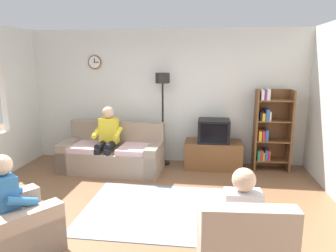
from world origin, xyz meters
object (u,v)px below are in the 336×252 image
(person_on_couch, at_px, (107,136))
(person_in_left_armchair, at_px, (14,199))
(floor_lamp, at_px, (163,93))
(armchair_near_bookshelf, at_px, (240,250))
(tv, at_px, (214,131))
(bookshelf, at_px, (269,129))
(person_in_right_armchair, at_px, (240,216))
(couch, at_px, (113,154))
(tv_stand, at_px, (213,154))
(armchair_near_window, at_px, (9,228))

(person_on_couch, xyz_separation_m, person_in_left_armchair, (-0.21, -2.53, -0.09))
(floor_lamp, height_order, armchair_near_bookshelf, floor_lamp)
(person_on_couch, bearing_deg, tv, 13.04)
(bookshelf, distance_m, person_in_right_armchair, 3.27)
(couch, distance_m, tv, 2.00)
(floor_lamp, xyz_separation_m, person_on_couch, (-0.97, -0.58, -0.75))
(tv_stand, height_order, tv, tv)
(couch, distance_m, person_on_couch, 0.41)
(couch, relative_size, floor_lamp, 1.05)
(armchair_near_bookshelf, bearing_deg, tv_stand, 93.98)
(bookshelf, bearing_deg, person_in_right_armchair, -104.96)
(person_on_couch, bearing_deg, person_in_right_armchair, -49.82)
(tv_stand, distance_m, armchair_near_bookshelf, 3.18)
(bookshelf, xyz_separation_m, person_on_couch, (-3.04, -0.56, -0.09))
(tv, xyz_separation_m, person_in_right_armchair, (0.21, -3.06, -0.15))
(floor_lamp, distance_m, person_on_couch, 1.36)
(bookshelf, distance_m, person_on_couch, 3.09)
(person_in_left_armchair, bearing_deg, bookshelf, 43.48)
(person_in_right_armchair, bearing_deg, tv, 94.01)
(tv, height_order, person_on_couch, person_on_couch)
(couch, xyz_separation_m, armchair_near_bookshelf, (2.14, -2.80, -0.02))
(floor_lamp, height_order, armchair_near_window, floor_lamp)
(armchair_near_window, xyz_separation_m, person_in_right_armchair, (2.46, 0.00, 0.32))
(person_in_right_armchair, bearing_deg, couch, 128.21)
(person_in_left_armchair, bearing_deg, person_on_couch, 85.21)
(person_in_left_armchair, xyz_separation_m, person_in_right_armchair, (2.41, -0.07, 0.00))
(armchair_near_bookshelf, distance_m, person_on_couch, 3.50)
(tv, height_order, bookshelf, bookshelf)
(tv, height_order, armchair_near_bookshelf, tv)
(armchair_near_bookshelf, xyz_separation_m, person_in_right_armchair, (-0.01, 0.09, 0.32))
(tv, xyz_separation_m, person_in_left_armchair, (-2.20, -2.99, -0.15))
(person_in_right_armchair, bearing_deg, armchair_near_window, -180.00)
(armchair_near_bookshelf, distance_m, person_in_right_armchair, 0.33)
(armchair_near_bookshelf, bearing_deg, couch, 127.40)
(tv, bearing_deg, person_on_couch, -166.96)
(bookshelf, distance_m, armchair_near_window, 4.60)
(armchair_near_window, distance_m, person_in_right_armchair, 2.48)
(armchair_near_window, height_order, person_on_couch, person_on_couch)
(floor_lamp, height_order, person_on_couch, floor_lamp)
(tv_stand, bearing_deg, bookshelf, 3.89)
(tv_stand, bearing_deg, person_in_right_armchair, -86.02)
(armchair_near_bookshelf, bearing_deg, person_in_right_armchair, 93.98)
(floor_lamp, distance_m, person_in_right_armchair, 3.52)
(bookshelf, xyz_separation_m, person_in_left_armchair, (-3.25, -3.09, -0.19))
(couch, height_order, person_in_right_armchair, person_in_right_armchair)
(tv, xyz_separation_m, person_on_couch, (-1.98, -0.46, -0.06))
(armchair_near_bookshelf, height_order, person_in_right_armchair, person_in_right_armchair)
(bookshelf, relative_size, armchair_near_bookshelf, 1.68)
(tv_stand, bearing_deg, armchair_near_window, -126.07)
(bookshelf, relative_size, person_on_couch, 1.27)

